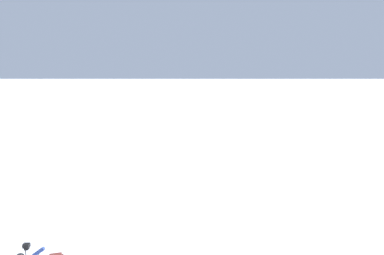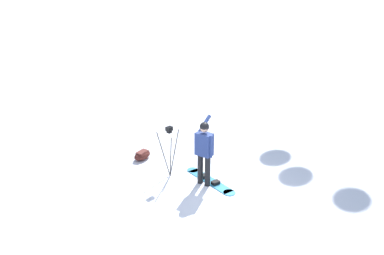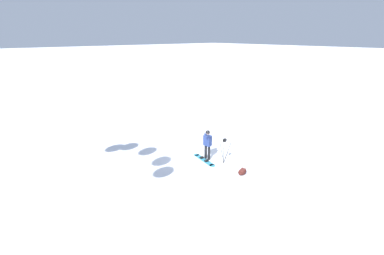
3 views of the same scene
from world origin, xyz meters
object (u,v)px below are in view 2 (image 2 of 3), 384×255
at_px(snowboarder, 204,147).
at_px(gear_bag_large, 142,155).
at_px(camera_tripod, 169,141).
at_px(snowboard, 210,180).

bearing_deg(snowboarder, gear_bag_large, -174.02).
xyz_separation_m(snowboarder, camera_tripod, (-0.90, -0.34, -0.02)).
bearing_deg(gear_bag_large, camera_tripod, -4.61).
xyz_separation_m(snowboard, camera_tripod, (-0.92, -0.55, 0.96)).
distance_m(snowboarder, gear_bag_large, 2.40).
bearing_deg(camera_tripod, snowboarder, 20.61).
height_order(snowboarder, snowboard, snowboarder).
distance_m(gear_bag_large, camera_tripod, 1.58).
height_order(snowboard, gear_bag_large, gear_bag_large).
relative_size(snowboarder, camera_tripod, 1.22).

